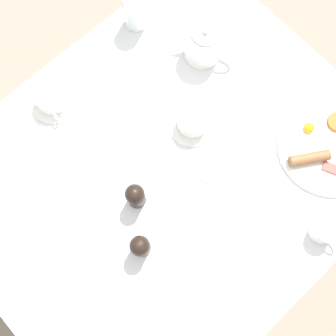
% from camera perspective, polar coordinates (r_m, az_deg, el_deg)
% --- Properties ---
extents(ground_plane, '(8.00, 8.00, 0.00)m').
position_cam_1_polar(ground_plane, '(1.89, 0.00, -5.80)').
color(ground_plane, gray).
extents(table, '(1.00, 1.20, 0.77)m').
position_cam_1_polar(table, '(1.20, 0.00, -1.01)').
color(table, silver).
rests_on(table, ground_plane).
extents(breakfast_plate, '(0.30, 0.30, 0.04)m').
position_cam_1_polar(breakfast_plate, '(1.24, 22.06, 2.91)').
color(breakfast_plate, white).
rests_on(breakfast_plate, table).
extents(teapot_near, '(0.19, 0.12, 0.13)m').
position_cam_1_polar(teapot_near, '(1.24, 5.29, 17.50)').
color(teapot_near, white).
rests_on(teapot_near, table).
extents(teacup_with_saucer_left, '(0.14, 0.14, 0.07)m').
position_cam_1_polar(teacup_with_saucer_left, '(1.15, 3.59, 6.80)').
color(teacup_with_saucer_left, white).
rests_on(teacup_with_saucer_left, table).
extents(teacup_with_saucer_right, '(0.14, 0.14, 0.07)m').
position_cam_1_polar(teacup_with_saucer_right, '(1.23, -16.65, 9.62)').
color(teacup_with_saucer_right, white).
rests_on(teacup_with_saucer_right, table).
extents(wine_glass_spare, '(0.08, 0.08, 0.13)m').
position_cam_1_polar(wine_glass_spare, '(1.29, -4.82, 22.04)').
color(wine_glass_spare, white).
rests_on(wine_glass_spare, table).
extents(creamer_jug, '(0.09, 0.07, 0.07)m').
position_cam_1_polar(creamer_jug, '(1.16, 21.80, -8.57)').
color(creamer_jug, white).
rests_on(creamer_jug, table).
extents(pepper_grinder, '(0.05, 0.05, 0.12)m').
position_cam_1_polar(pepper_grinder, '(1.06, -4.73, -4.08)').
color(pepper_grinder, black).
rests_on(pepper_grinder, table).
extents(salt_grinder, '(0.05, 0.05, 0.12)m').
position_cam_1_polar(salt_grinder, '(1.05, -4.02, -11.28)').
color(salt_grinder, black).
rests_on(salt_grinder, table).
extents(napkin_folded, '(0.11, 0.14, 0.01)m').
position_cam_1_polar(napkin_folded, '(1.20, -8.39, 7.36)').
color(napkin_folded, white).
rests_on(napkin_folded, table).
extents(fork_by_plate, '(0.17, 0.07, 0.00)m').
position_cam_1_polar(fork_by_plate, '(1.14, 8.07, -3.08)').
color(fork_by_plate, silver).
rests_on(fork_by_plate, table).
extents(knife_by_plate, '(0.06, 0.22, 0.00)m').
position_cam_1_polar(knife_by_plate, '(1.13, -12.18, -9.86)').
color(knife_by_plate, silver).
rests_on(knife_by_plate, table).
extents(spoon_for_tea, '(0.11, 0.13, 0.00)m').
position_cam_1_polar(spoon_for_tea, '(1.15, -14.88, -20.13)').
color(spoon_for_tea, silver).
rests_on(spoon_for_tea, table).
extents(fork_spare, '(0.18, 0.04, 0.00)m').
position_cam_1_polar(fork_spare, '(1.11, 5.76, -18.93)').
color(fork_spare, silver).
rests_on(fork_spare, table).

